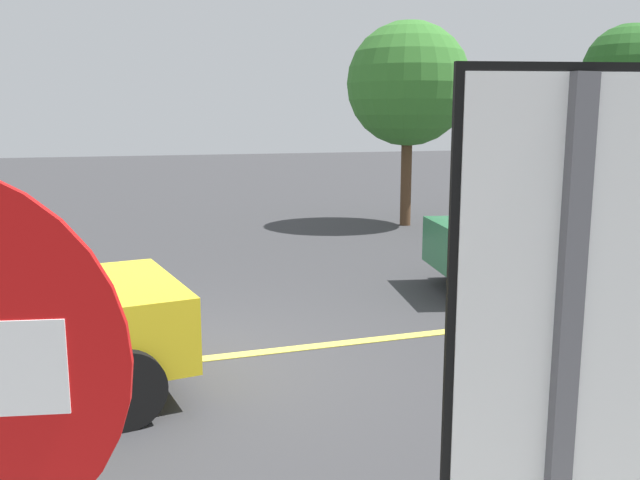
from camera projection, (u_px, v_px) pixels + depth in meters
ground_plane at (163, 364)px, 6.70m from camera, size 80.00×80.00×0.00m
lane_marking_centre at (433, 333)px, 7.65m from camera, size 28.00×0.16×0.01m
speed_limit_sign at (558, 401)px, 1.55m from camera, size 0.53×0.14×2.52m
car_green_behind_van at (577, 234)px, 9.47m from camera, size 4.36×2.59×1.63m
tree_left_verge at (408, 84)px, 14.94m from camera, size 2.74×2.74×4.54m
tree_centre_verge at (629, 73)px, 17.06m from camera, size 2.34×2.34×4.78m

